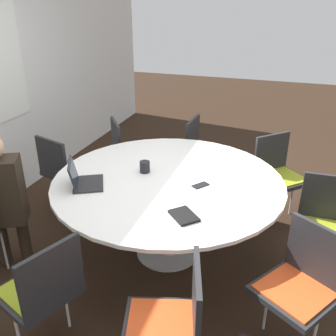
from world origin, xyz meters
The scene contains 15 objects.
ground_plane centered at (0.00, 0.00, 0.00)m, with size 16.00×16.00×0.00m, color black.
conference_table centered at (0.00, 0.00, 0.64)m, with size 1.93×1.93×0.75m.
chair_1 centered at (-1.23, 0.40, 0.53)m, with size 0.56×0.55×0.88m.
chair_2 centered at (-1.21, -0.44, 0.53)m, with size 0.54×0.53×0.88m.
chair_3 centered at (-0.65, -1.11, 0.53)m, with size 0.59×0.60×0.88m.
chair_4 centered at (0.11, -1.29, 0.53)m, with size 0.43×0.45×0.88m.
chair_5 centered at (0.96, -0.86, 0.53)m, with size 0.61×0.61×0.88m.
chair_6 centered at (1.29, 0.01, 0.53)m, with size 0.46×0.44×0.88m.
chair_7 centered at (0.99, 0.83, 0.53)m, with size 0.60×0.60×0.88m.
chair_8 centered at (0.32, 1.25, 0.53)m, with size 0.53×0.54×0.88m.
person_0 centered at (-0.62, 1.20, 0.72)m, with size 0.36×0.42×1.23m.
laptop centered at (-0.33, 0.62, 0.81)m, with size 0.38×0.36×0.21m.
spiral_notebook centered at (-0.52, -0.29, 0.76)m, with size 0.25×0.25×0.02m.
coffee_cup centered at (0.06, 0.23, 0.80)m, with size 0.09×0.09×0.10m.
cell_phone centered at (-0.03, -0.29, 0.76)m, with size 0.15×0.14×0.01m.
Camera 1 is at (-2.66, -0.90, 2.17)m, focal length 40.00 mm.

